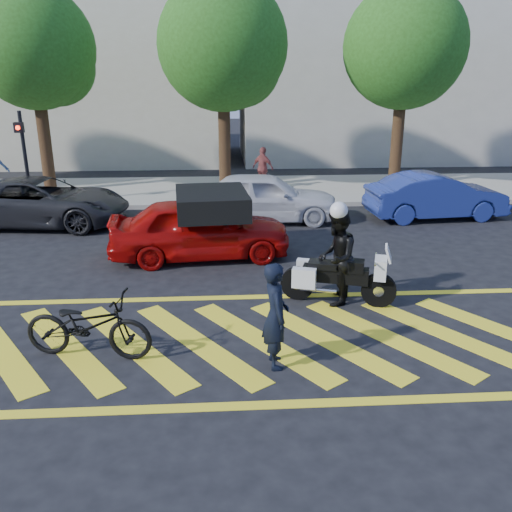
{
  "coord_description": "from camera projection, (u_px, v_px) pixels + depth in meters",
  "views": [
    {
      "loc": [
        -0.12,
        -8.33,
        4.43
      ],
      "look_at": [
        0.5,
        1.45,
        1.05
      ],
      "focal_mm": 38.0,
      "sensor_mm": 36.0,
      "label": 1
    }
  ],
  "objects": [
    {
      "name": "ground",
      "position": [
        232.0,
        342.0,
        9.31
      ],
      "size": [
        90.0,
        90.0,
        0.0
      ],
      "primitive_type": "plane",
      "color": "black",
      "rests_on": "ground"
    },
    {
      "name": "sidewalk",
      "position": [
        225.0,
        190.0,
        20.61
      ],
      "size": [
        60.0,
        5.0,
        0.15
      ],
      "primitive_type": "cube",
      "color": "#9E998E",
      "rests_on": "ground"
    },
    {
      "name": "crosswalk",
      "position": [
        230.0,
        341.0,
        9.3
      ],
      "size": [
        12.33,
        4.0,
        0.01
      ],
      "color": "yellow",
      "rests_on": "ground"
    },
    {
      "name": "building_left",
      "position": [
        62.0,
        58.0,
        27.01
      ],
      "size": [
        16.0,
        8.0,
        10.0
      ],
      "primitive_type": "cube",
      "color": "beige",
      "rests_on": "ground"
    },
    {
      "name": "building_right",
      "position": [
        397.0,
        48.0,
        27.87
      ],
      "size": [
        16.0,
        8.0,
        11.0
      ],
      "primitive_type": "cube",
      "color": "beige",
      "rests_on": "ground"
    },
    {
      "name": "tree_left",
      "position": [
        38.0,
        52.0,
        18.68
      ],
      "size": [
        4.2,
        4.2,
        7.26
      ],
      "color": "black",
      "rests_on": "ground"
    },
    {
      "name": "tree_center",
      "position": [
        226.0,
        50.0,
        19.04
      ],
      "size": [
        4.6,
        4.6,
        7.56
      ],
      "color": "black",
      "rests_on": "ground"
    },
    {
      "name": "tree_right",
      "position": [
        407.0,
        52.0,
        19.44
      ],
      "size": [
        4.4,
        4.4,
        7.41
      ],
      "color": "black",
      "rests_on": "ground"
    },
    {
      "name": "signal_pole",
      "position": [
        24.0,
        152.0,
        17.48
      ],
      "size": [
        0.28,
        0.43,
        3.2
      ],
      "color": "black",
      "rests_on": "ground"
    },
    {
      "name": "officer_bike",
      "position": [
        276.0,
        315.0,
        8.31
      ],
      "size": [
        0.47,
        0.66,
        1.71
      ],
      "primitive_type": "imported",
      "rotation": [
        0.0,
        0.0,
        1.67
      ],
      "color": "black",
      "rests_on": "ground"
    },
    {
      "name": "bicycle",
      "position": [
        88.0,
        325.0,
        8.67
      ],
      "size": [
        2.19,
        1.11,
        1.1
      ],
      "primitive_type": "imported",
      "rotation": [
        0.0,
        0.0,
        1.38
      ],
      "color": "black",
      "rests_on": "ground"
    },
    {
      "name": "police_motorcycle",
      "position": [
        336.0,
        277.0,
        10.71
      ],
      "size": [
        2.23,
        1.08,
        1.01
      ],
      "rotation": [
        0.0,
        0.0,
        -0.3
      ],
      "color": "black",
      "rests_on": "ground"
    },
    {
      "name": "officer_moto",
      "position": [
        336.0,
        258.0,
        10.56
      ],
      "size": [
        0.96,
        1.1,
        1.91
      ],
      "primitive_type": "imported",
      "rotation": [
        0.0,
        0.0,
        -1.87
      ],
      "color": "black",
      "rests_on": "ground"
    },
    {
      "name": "red_convertible",
      "position": [
        200.0,
        228.0,
        13.26
      ],
      "size": [
        4.53,
        2.15,
        1.5
      ],
      "primitive_type": "imported",
      "rotation": [
        0.0,
        0.0,
        1.66
      ],
      "color": "#A70907",
      "rests_on": "ground"
    },
    {
      "name": "parked_mid_left",
      "position": [
        42.0,
        202.0,
        16.11
      ],
      "size": [
        5.31,
        2.87,
        1.41
      ],
      "primitive_type": "imported",
      "rotation": [
        0.0,
        0.0,
        1.46
      ],
      "color": "#232325",
      "rests_on": "ground"
    },
    {
      "name": "parked_mid_right",
      "position": [
        265.0,
        197.0,
        16.49
      ],
      "size": [
        4.48,
        1.92,
        1.51
      ],
      "primitive_type": "imported",
      "rotation": [
        0.0,
        0.0,
        1.54
      ],
      "color": "silver",
      "rests_on": "ground"
    },
    {
      "name": "parked_right",
      "position": [
        436.0,
        196.0,
        16.83
      ],
      "size": [
        4.39,
        1.85,
        1.41
      ],
      "primitive_type": "imported",
      "rotation": [
        0.0,
        0.0,
        1.66
      ],
      "color": "navy",
      "rests_on": "ground"
    },
    {
      "name": "pedestrian_right",
      "position": [
        263.0,
        168.0,
        20.34
      ],
      "size": [
        0.95,
        0.88,
        1.56
      ],
      "primitive_type": "imported",
      "rotation": [
        0.0,
        0.0,
        2.45
      ],
      "color": "#994745",
      "rests_on": "sidewalk"
    }
  ]
}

